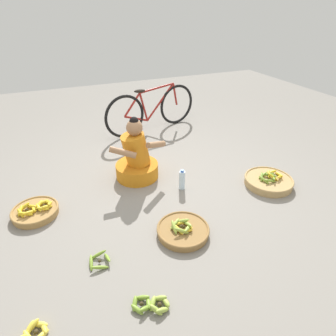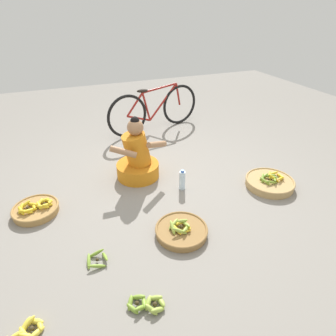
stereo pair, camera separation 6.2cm
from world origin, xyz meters
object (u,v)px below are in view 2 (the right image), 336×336
at_px(banana_basket_near_bicycle, 181,230).
at_px(banana_basket_front_right, 36,209).
at_px(bicycle_leaning, 155,109).
at_px(loose_bananas_back_right, 147,304).
at_px(vendor_woman_front, 137,159).
at_px(banana_basket_near_vendor, 270,182).
at_px(water_bottle, 182,180).
at_px(loose_bananas_front_left, 97,259).

distance_m(banana_basket_near_bicycle, banana_basket_front_right, 1.53).
height_order(bicycle_leaning, loose_bananas_back_right, bicycle_leaning).
bearing_deg(bicycle_leaning, banana_basket_near_bicycle, -103.54).
distance_m(vendor_woman_front, banana_basket_front_right, 1.24).
xyz_separation_m(banana_basket_near_vendor, loose_bananas_back_right, (-1.83, -0.94, -0.03)).
bearing_deg(water_bottle, vendor_woman_front, 131.70).
bearing_deg(banana_basket_near_bicycle, banana_basket_front_right, 146.91).
distance_m(loose_bananas_back_right, water_bottle, 1.52).
bearing_deg(banana_basket_near_bicycle, loose_bananas_back_right, -132.08).
xyz_separation_m(banana_basket_near_bicycle, loose_bananas_back_right, (-0.53, -0.59, -0.02)).
height_order(vendor_woman_front, banana_basket_front_right, vendor_woman_front).
distance_m(banana_basket_front_right, water_bottle, 1.60).
distance_m(banana_basket_near_vendor, water_bottle, 1.04).
height_order(banana_basket_front_right, water_bottle, water_bottle).
bearing_deg(water_bottle, loose_bananas_front_left, -146.82).
bearing_deg(vendor_woman_front, loose_bananas_front_left, -121.04).
bearing_deg(bicycle_leaning, loose_bananas_back_right, -110.20).
distance_m(loose_bananas_front_left, water_bottle, 1.32).
distance_m(loose_bananas_back_right, loose_bananas_front_left, 0.61).
xyz_separation_m(banana_basket_front_right, loose_bananas_back_right, (0.75, -1.42, -0.02)).
relative_size(banana_basket_near_vendor, water_bottle, 2.24).
distance_m(bicycle_leaning, banana_basket_near_vendor, 2.25).
bearing_deg(loose_bananas_front_left, loose_bananas_back_right, -63.68).
bearing_deg(banana_basket_near_bicycle, banana_basket_near_vendor, 15.19).
height_order(banana_basket_near_vendor, water_bottle, water_bottle).
relative_size(banana_basket_near_vendor, banana_basket_front_right, 1.22).
bearing_deg(loose_bananas_front_left, water_bottle, 33.18).
bearing_deg(vendor_woman_front, bicycle_leaning, 62.81).
bearing_deg(bicycle_leaning, banana_basket_front_right, -138.99).
xyz_separation_m(vendor_woman_front, loose_bananas_front_left, (-0.70, -1.17, -0.22)).
bearing_deg(banana_basket_near_vendor, water_bottle, 161.71).
xyz_separation_m(vendor_woman_front, water_bottle, (0.40, -0.45, -0.13)).
relative_size(vendor_woman_front, loose_bananas_front_left, 4.22).
height_order(bicycle_leaning, banana_basket_front_right, bicycle_leaning).
bearing_deg(loose_bananas_back_right, banana_basket_near_bicycle, 47.92).
bearing_deg(loose_bananas_back_right, water_bottle, 56.54).
height_order(loose_bananas_back_right, loose_bananas_front_left, loose_bananas_back_right).
bearing_deg(vendor_woman_front, banana_basket_near_vendor, -29.17).
height_order(banana_basket_near_bicycle, water_bottle, water_bottle).
relative_size(bicycle_leaning, loose_bananas_front_left, 8.97).
bearing_deg(banana_basket_front_right, water_bottle, -5.57).
relative_size(banana_basket_near_bicycle, banana_basket_front_right, 1.07).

